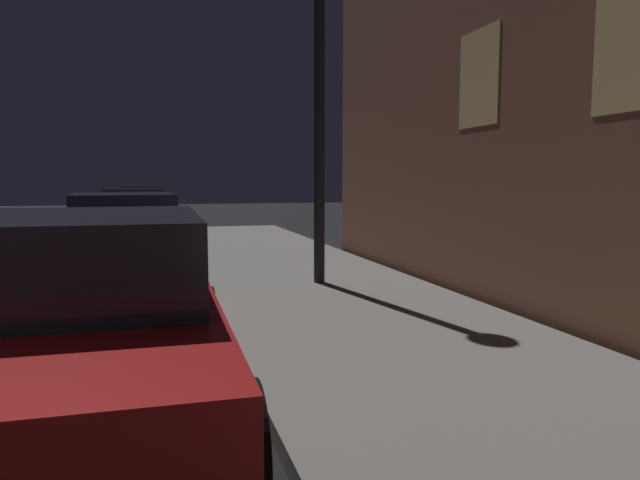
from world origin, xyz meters
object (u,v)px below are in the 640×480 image
object	(u,v)px
street_lamp	(319,31)
car_red	(84,322)
car_green	(141,205)
car_white	(136,214)
car_blue	(125,236)

from	to	relation	value
street_lamp	car_red	bearing A→B (deg)	-124.75
car_red	street_lamp	world-z (taller)	street_lamp
car_red	car_green	xyz separation A→B (m)	(0.00, 19.54, -0.01)
car_red	car_green	bearing A→B (deg)	90.00
car_white	street_lamp	world-z (taller)	street_lamp
car_blue	car_green	bearing A→B (deg)	90.00
car_blue	car_green	world-z (taller)	same
car_red	car_white	size ratio (longest dim) A/B	1.05
car_red	street_lamp	distance (m)	5.79
car_red	car_blue	bearing A→B (deg)	89.99
car_red	car_white	xyz separation A→B (m)	(-0.00, 12.98, -0.01)
car_white	car_green	size ratio (longest dim) A/B	0.91
car_green	street_lamp	xyz separation A→B (m)	(2.81, -15.50, 3.06)
car_green	car_blue	bearing A→B (deg)	-90.00
car_white	car_red	bearing A→B (deg)	-90.00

